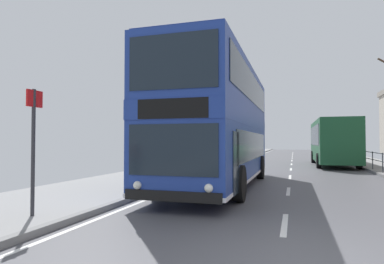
{
  "coord_description": "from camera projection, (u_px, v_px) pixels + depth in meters",
  "views": [
    {
      "loc": [
        0.2,
        -4.62,
        1.7
      ],
      "look_at": [
        -2.94,
        5.71,
        2.01
      ],
      "focal_mm": 31.4,
      "sensor_mm": 36.0,
      "label": 1
    }
  ],
  "objects": [
    {
      "name": "ground",
      "position": [
        226.0,
        262.0,
        4.63
      ],
      "size": [
        15.8,
        140.0,
        0.2
      ],
      "color": "#4E4E53"
    },
    {
      "name": "double_decker_bus_main",
      "position": [
        220.0,
        124.0,
        12.67
      ],
      "size": [
        2.69,
        10.47,
        4.51
      ],
      "color": "navy",
      "rests_on": "ground"
    },
    {
      "name": "background_bus_far_lane",
      "position": [
        333.0,
        141.0,
        24.04
      ],
      "size": [
        2.67,
        9.72,
        3.17
      ],
      "color": "#19512D",
      "rests_on": "ground"
    },
    {
      "name": "bus_stop_sign_near",
      "position": [
        33.0,
        138.0,
        7.11
      ],
      "size": [
        0.08,
        0.44,
        2.68
      ],
      "color": "#2D2D33",
      "rests_on": "ground"
    }
  ]
}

